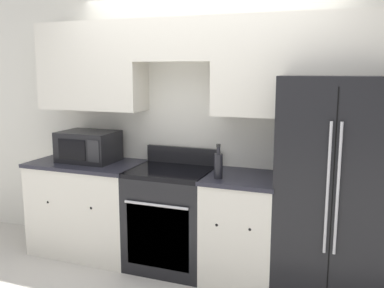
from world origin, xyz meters
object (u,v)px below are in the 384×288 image
Objects in this scene: microwave at (89,146)px; bottle at (218,165)px; oven_range at (171,218)px; refrigerator at (335,188)px.

microwave is 1.87× the size of bottle.
oven_range is 0.61× the size of refrigerator.
microwave is (-0.91, 0.04, 0.61)m from oven_range.
oven_range is 1.09m from microwave.
bottle reaches higher than oven_range.
bottle is (-0.92, -0.19, 0.15)m from refrigerator.
oven_range is at bearing -178.12° from refrigerator.
refrigerator is 3.26× the size of microwave.
oven_range is at bearing 163.53° from bottle.
oven_range is 1.99× the size of microwave.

